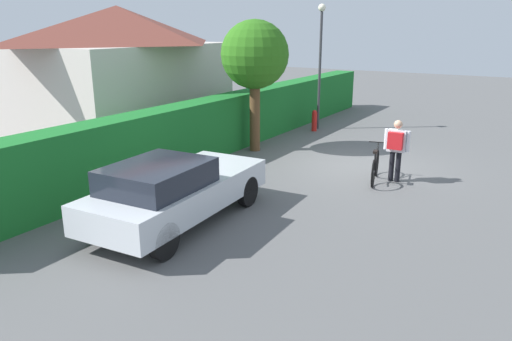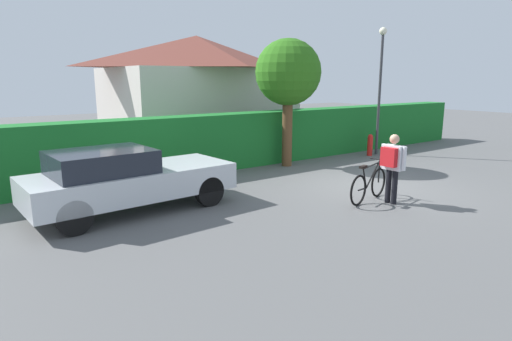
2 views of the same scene
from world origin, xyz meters
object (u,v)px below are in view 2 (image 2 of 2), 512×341
at_px(parked_car_near, 125,179).
at_px(tree_kerbside, 288,74).
at_px(street_lamp, 381,75).
at_px(bicycle, 369,185).
at_px(person_rider, 392,162).
at_px(fire_hydrant, 370,145).

height_order(parked_car_near, tree_kerbside, tree_kerbside).
relative_size(street_lamp, tree_kerbside, 1.14).
relative_size(parked_car_near, bicycle, 2.60).
relative_size(bicycle, street_lamp, 0.37).
distance_m(person_rider, street_lamp, 7.13).
relative_size(person_rider, fire_hydrant, 1.99).
bearing_deg(tree_kerbside, street_lamp, -4.32).
relative_size(bicycle, tree_kerbside, 0.42).
bearing_deg(tree_kerbside, person_rider, -101.07).
bearing_deg(tree_kerbside, parked_car_near, -163.33).
bearing_deg(street_lamp, fire_hydrant, -173.55).
distance_m(bicycle, person_rider, 0.76).
height_order(parked_car_near, person_rider, person_rider).
distance_m(parked_car_near, tree_kerbside, 6.74).
bearing_deg(street_lamp, tree_kerbside, 175.68).
height_order(person_rider, fire_hydrant, person_rider).
relative_size(bicycle, person_rider, 1.06).
relative_size(parked_car_near, street_lamp, 0.95).
height_order(street_lamp, tree_kerbside, street_lamp).
xyz_separation_m(bicycle, street_lamp, (5.41, 4.07, 2.58)).
height_order(bicycle, fire_hydrant, bicycle).
relative_size(bicycle, fire_hydrant, 2.12).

